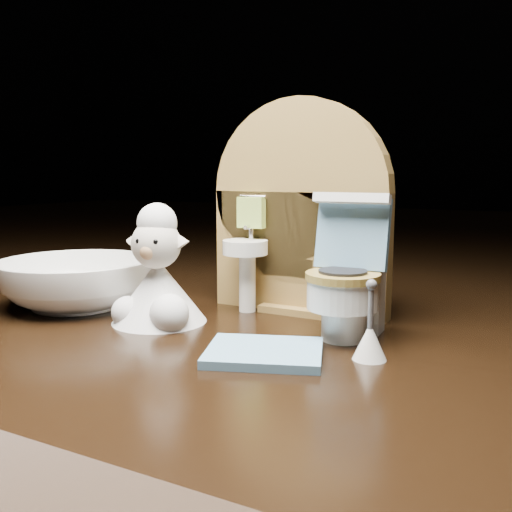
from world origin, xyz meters
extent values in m
cube|color=black|center=(0.00, 0.00, -0.05)|extent=(2.50, 2.50, 0.10)
cube|color=olive|center=(0.00, 0.07, 0.04)|extent=(0.13, 0.02, 0.09)
cylinder|color=olive|center=(0.00, 0.07, 0.09)|extent=(0.13, 0.02, 0.13)
cube|color=olive|center=(0.00, 0.07, 0.00)|extent=(0.05, 0.04, 0.01)
cylinder|color=white|center=(-0.03, 0.05, 0.02)|extent=(0.01, 0.01, 0.04)
cylinder|color=white|center=(-0.03, 0.04, 0.05)|extent=(0.03, 0.03, 0.01)
cylinder|color=silver|center=(-0.03, 0.05, 0.06)|extent=(0.00, 0.00, 0.01)
cube|color=#A7CA50|center=(-0.03, 0.05, 0.07)|extent=(0.02, 0.01, 0.02)
cube|color=olive|center=(0.04, 0.06, 0.05)|extent=(0.02, 0.01, 0.02)
cylinder|color=beige|center=(0.04, 0.05, 0.05)|extent=(0.02, 0.02, 0.02)
cylinder|color=white|center=(0.05, 0.01, 0.01)|extent=(0.03, 0.03, 0.02)
cylinder|color=white|center=(0.05, 0.01, 0.03)|extent=(0.04, 0.04, 0.02)
cylinder|color=olive|center=(0.05, 0.01, 0.04)|extent=(0.04, 0.04, 0.00)
cube|color=white|center=(0.05, 0.04, 0.03)|extent=(0.04, 0.02, 0.05)
cube|color=#6597BA|center=(0.05, 0.03, 0.06)|extent=(0.04, 0.02, 0.04)
cube|color=white|center=(0.05, 0.02, 0.08)|extent=(0.05, 0.01, 0.01)
cylinder|color=#B2D032|center=(0.06, 0.04, 0.06)|extent=(0.01, 0.01, 0.01)
cube|color=#6597BA|center=(0.02, -0.04, 0.00)|extent=(0.08, 0.07, 0.00)
cone|color=white|center=(0.08, -0.02, 0.01)|extent=(0.02, 0.02, 0.02)
cylinder|color=#59595B|center=(0.08, -0.02, 0.03)|extent=(0.00, 0.00, 0.02)
sphere|color=#59595B|center=(0.08, -0.02, 0.04)|extent=(0.01, 0.01, 0.01)
cone|color=white|center=(-0.07, -0.01, 0.02)|extent=(0.06, 0.06, 0.04)
sphere|color=white|center=(-0.05, -0.02, 0.01)|extent=(0.03, 0.03, 0.03)
sphere|color=white|center=(-0.09, -0.02, 0.01)|extent=(0.02, 0.02, 0.02)
sphere|color=beige|center=(-0.07, -0.01, 0.05)|extent=(0.03, 0.03, 0.03)
sphere|color=tan|center=(-0.07, -0.02, 0.05)|extent=(0.01, 0.01, 0.01)
sphere|color=white|center=(-0.07, -0.01, 0.07)|extent=(0.03, 0.03, 0.03)
cone|color=beige|center=(-0.09, -0.01, 0.06)|extent=(0.02, 0.01, 0.01)
cone|color=beige|center=(-0.06, 0.00, 0.06)|extent=(0.02, 0.01, 0.01)
sphere|color=black|center=(-0.07, -0.02, 0.06)|extent=(0.00, 0.00, 0.00)
sphere|color=black|center=(-0.06, -0.02, 0.06)|extent=(0.00, 0.00, 0.00)
imported|color=white|center=(-0.15, 0.00, 0.02)|extent=(0.12, 0.12, 0.04)
camera|label=1|loc=(0.16, -0.31, 0.10)|focal=40.00mm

